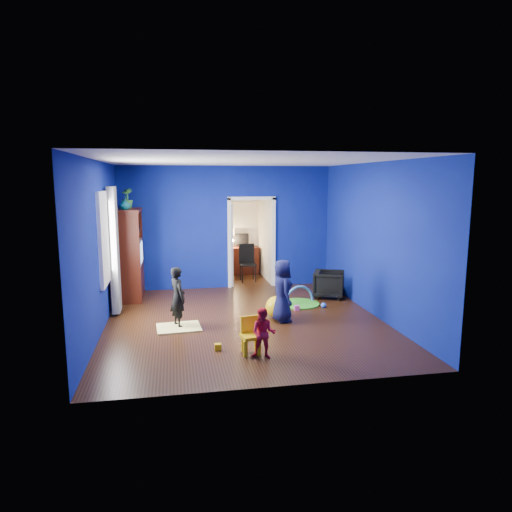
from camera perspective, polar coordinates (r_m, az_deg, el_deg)
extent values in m
cube|color=black|center=(8.50, -1.38, -8.12)|extent=(5.00, 5.50, 0.01)
cube|color=white|center=(8.11, -1.47, 11.82)|extent=(5.00, 5.50, 0.01)
cube|color=navy|center=(10.88, -3.70, 3.56)|extent=(5.00, 0.02, 2.90)
cube|color=navy|center=(5.51, 3.06, -2.22)|extent=(5.00, 0.02, 2.90)
cube|color=navy|center=(8.17, -19.02, 1.10)|extent=(0.02, 5.50, 2.90)
cube|color=navy|center=(8.91, 14.67, 1.96)|extent=(0.02, 5.50, 2.90)
imported|color=black|center=(10.22, 9.10, -3.49)|extent=(0.85, 0.84, 0.59)
imported|color=black|center=(8.14, -9.75, -5.09)|extent=(0.40, 0.46, 1.08)
imported|color=#0E1335|center=(8.35, 3.29, -4.36)|extent=(0.41, 0.59, 1.15)
imported|color=red|center=(6.69, 0.94, -9.65)|extent=(0.44, 0.39, 0.75)
imported|color=#0C5560|center=(9.85, -16.07, 6.24)|extent=(0.28, 0.28, 0.23)
imported|color=#378C32|center=(10.36, -15.82, 6.96)|extent=(0.32, 0.32, 0.44)
cube|color=#43120B|center=(10.26, -15.63, 0.22)|extent=(0.58, 1.14, 1.96)
cube|color=silver|center=(10.25, -15.42, 0.44)|extent=(0.46, 0.70, 0.54)
cube|color=#F2E07A|center=(8.19, -9.64, -8.81)|extent=(0.79, 0.66, 0.03)
sphere|color=yellow|center=(8.67, 2.55, -6.37)|extent=(0.40, 0.40, 0.40)
cube|color=yellow|center=(6.89, -0.63, -10.16)|extent=(0.33, 0.33, 0.50)
cylinder|color=green|center=(9.64, 5.36, -5.95)|extent=(0.85, 0.85, 0.02)
torus|color=#3F8CD8|center=(9.64, 5.36, -5.90)|extent=(0.73, 0.32, 0.77)
cube|color=white|center=(8.50, -18.61, 2.10)|extent=(0.03, 0.95, 1.55)
cube|color=slate|center=(9.06, -17.31, 0.69)|extent=(0.14, 0.42, 2.40)
cube|color=white|center=(11.02, -0.57, 1.55)|extent=(1.16, 0.10, 2.10)
cube|color=#3D140A|center=(12.59, -1.74, -0.56)|extent=(0.88, 0.44, 0.75)
cube|color=black|center=(12.62, -1.84, 2.10)|extent=(0.40, 0.05, 0.32)
sphere|color=#FFD88C|center=(12.53, -3.06, 1.94)|extent=(0.14, 0.14, 0.14)
cube|color=black|center=(11.64, -1.03, -0.96)|extent=(0.40, 0.40, 0.92)
cube|color=white|center=(12.52, -1.86, 6.96)|extent=(0.88, 0.24, 0.04)
sphere|color=blue|center=(9.43, 8.44, -6.09)|extent=(0.11, 0.11, 0.11)
cube|color=#DEAD0B|center=(7.12, -4.78, -11.27)|extent=(0.10, 0.08, 0.10)
sphere|color=green|center=(8.85, 4.09, -7.05)|extent=(0.11, 0.11, 0.11)
cube|color=#D54FA7|center=(9.19, 5.12, -6.47)|extent=(0.10, 0.08, 0.10)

